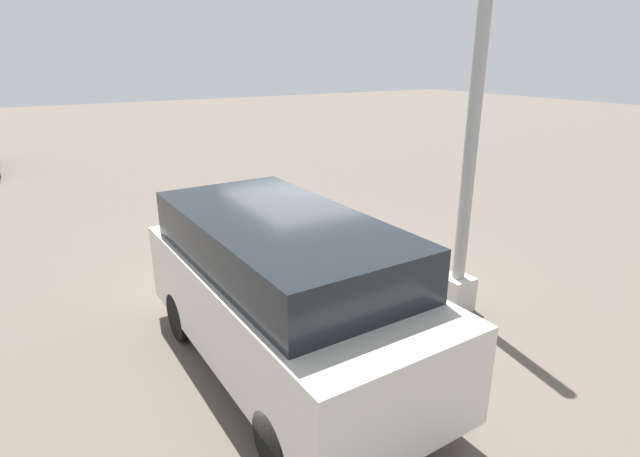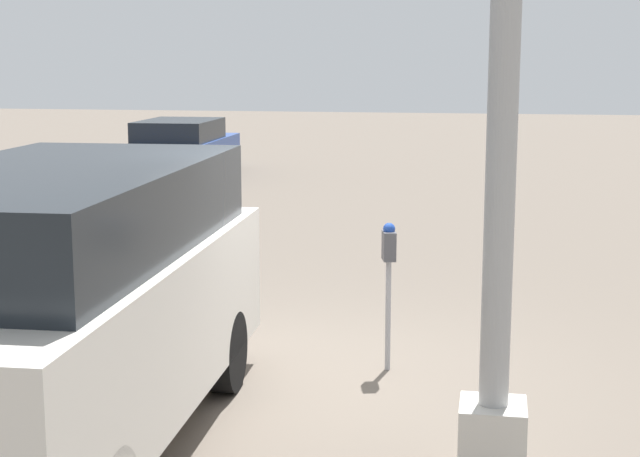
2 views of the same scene
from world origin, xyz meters
name	(u,v)px [view 1 (image 1 of 2)]	position (x,y,z in m)	size (l,w,h in m)	color
ground_plane	(314,283)	(0.00, 0.00, 0.00)	(80.00, 80.00, 0.00)	#60564C
parking_meter_near	(332,221)	(-0.27, 0.55, 1.00)	(0.22, 0.15, 1.36)	#9E9EA3
lamp_post	(466,198)	(1.98, 1.49, 1.85)	(0.44, 0.44, 5.09)	beige
parked_van	(283,289)	(2.00, -1.59, 1.12)	(4.77, 2.16, 2.05)	beige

